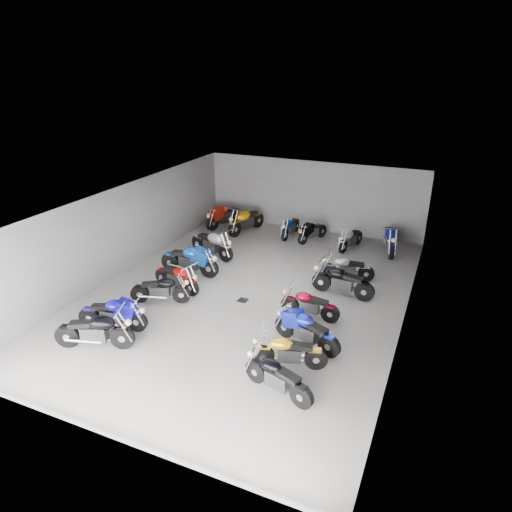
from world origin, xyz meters
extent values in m
plane|color=#9D9B95|center=(0.00, 0.00, 0.00)|extent=(14.00, 14.00, 0.00)
cube|color=slate|center=(0.00, 7.00, 1.60)|extent=(10.00, 0.10, 3.20)
cube|color=slate|center=(-5.00, 0.00, 1.60)|extent=(0.10, 14.00, 3.20)
cube|color=slate|center=(5.00, 0.00, 1.60)|extent=(0.10, 14.00, 3.20)
cube|color=black|center=(0.00, 0.00, 3.22)|extent=(10.00, 14.00, 0.04)
cube|color=black|center=(0.00, -0.50, 0.01)|extent=(0.32, 0.32, 0.01)
cylinder|color=black|center=(-1.83, -4.26, 0.34)|extent=(0.68, 0.36, 0.67)
cylinder|color=black|center=(-3.26, -4.79, 0.34)|extent=(0.69, 0.38, 0.67)
cube|color=#2D2D30|center=(-2.55, -4.53, 0.44)|extent=(0.75, 0.53, 0.42)
ellipsoid|color=black|center=(-2.33, -4.45, 0.78)|extent=(0.82, 0.64, 0.38)
cube|color=black|center=(-2.86, -4.64, 0.74)|extent=(0.70, 0.50, 0.19)
cylinder|color=black|center=(-2.02, -3.40, 0.32)|extent=(0.66, 0.28, 0.64)
cylinder|color=black|center=(-3.43, -3.75, 0.32)|extent=(0.66, 0.30, 0.64)
cube|color=#2D2D30|center=(-2.72, -3.57, 0.42)|extent=(0.71, 0.45, 0.40)
ellipsoid|color=#130F9A|center=(-2.51, -3.52, 0.74)|extent=(0.76, 0.55, 0.36)
cube|color=black|center=(-3.03, -3.65, 0.70)|extent=(0.66, 0.42, 0.18)
cylinder|color=black|center=(-1.75, -1.42, 0.30)|extent=(0.60, 0.33, 0.60)
cylinder|color=black|center=(-3.01, -1.92, 0.30)|extent=(0.61, 0.35, 0.60)
cube|color=#2D2D30|center=(-2.38, -1.67, 0.39)|extent=(0.67, 0.48, 0.37)
ellipsoid|color=black|center=(-2.19, -1.60, 0.69)|extent=(0.73, 0.58, 0.34)
cube|color=black|center=(-2.66, -1.78, 0.66)|extent=(0.63, 0.45, 0.17)
cylinder|color=black|center=(-1.71, -0.88, 0.31)|extent=(0.62, 0.26, 0.61)
cylinder|color=black|center=(-3.06, -0.56, 0.31)|extent=(0.63, 0.28, 0.61)
cube|color=#2D2D30|center=(-2.38, -0.72, 0.40)|extent=(0.67, 0.42, 0.38)
ellipsoid|color=#AF0904|center=(-2.18, -0.77, 0.71)|extent=(0.72, 0.52, 0.34)
cube|color=black|center=(-2.68, -0.65, 0.67)|extent=(0.63, 0.39, 0.17)
cylinder|color=black|center=(-1.85, 0.60, 0.36)|extent=(0.72, 0.17, 0.71)
cylinder|color=black|center=(-3.46, 0.55, 0.36)|extent=(0.72, 0.19, 0.71)
cube|color=#2D2D30|center=(-2.65, 0.58, 0.47)|extent=(0.73, 0.36, 0.44)
ellipsoid|color=#144CB0|center=(-2.41, 0.58, 0.82)|extent=(0.77, 0.47, 0.40)
cube|color=black|center=(-3.01, 0.56, 0.78)|extent=(0.69, 0.33, 0.20)
cylinder|color=black|center=(-1.96, 2.12, 0.35)|extent=(0.71, 0.36, 0.70)
cylinder|color=black|center=(-3.45, 2.63, 0.35)|extent=(0.71, 0.38, 0.70)
cube|color=#2D2D30|center=(-2.71, 2.37, 0.46)|extent=(0.78, 0.54, 0.44)
ellipsoid|color=#B4B4BB|center=(-2.48, 2.30, 0.81)|extent=(0.84, 0.65, 0.39)
cube|color=black|center=(-3.04, 2.49, 0.76)|extent=(0.73, 0.50, 0.20)
cylinder|color=black|center=(2.05, -4.11, 0.30)|extent=(0.61, 0.30, 0.60)
cylinder|color=black|center=(3.35, -4.52, 0.30)|extent=(0.61, 0.32, 0.60)
cube|color=#2D2D30|center=(2.70, -4.31, 0.39)|extent=(0.67, 0.45, 0.38)
ellipsoid|color=black|center=(2.50, -4.25, 0.69)|extent=(0.72, 0.55, 0.34)
cube|color=black|center=(2.98, -4.40, 0.66)|extent=(0.62, 0.42, 0.17)
cylinder|color=black|center=(1.96, -3.45, 0.30)|extent=(0.60, 0.30, 0.60)
cylinder|color=black|center=(3.24, -3.03, 0.30)|extent=(0.61, 0.32, 0.60)
cube|color=#2D2D30|center=(2.60, -3.24, 0.39)|extent=(0.66, 0.45, 0.37)
ellipsoid|color=orange|center=(2.40, -3.31, 0.69)|extent=(0.72, 0.55, 0.34)
cube|color=black|center=(2.88, -3.15, 0.65)|extent=(0.62, 0.42, 0.17)
cylinder|color=black|center=(2.01, -1.95, 0.32)|extent=(0.65, 0.32, 0.64)
cylinder|color=black|center=(3.40, -2.38, 0.32)|extent=(0.66, 0.34, 0.64)
cube|color=#2D2D30|center=(2.71, -2.17, 0.42)|extent=(0.72, 0.48, 0.40)
ellipsoid|color=#111E9E|center=(2.49, -2.10, 0.75)|extent=(0.77, 0.59, 0.36)
cube|color=black|center=(3.01, -2.26, 0.71)|extent=(0.67, 0.45, 0.18)
cylinder|color=black|center=(1.68, -0.64, 0.29)|extent=(0.58, 0.13, 0.57)
cylinder|color=black|center=(2.98, -0.68, 0.29)|extent=(0.58, 0.15, 0.57)
cube|color=#2D2D30|center=(2.33, -0.66, 0.38)|extent=(0.59, 0.29, 0.36)
ellipsoid|color=maroon|center=(2.13, -0.65, 0.66)|extent=(0.62, 0.38, 0.32)
cube|color=black|center=(2.62, -0.67, 0.63)|extent=(0.55, 0.27, 0.16)
cylinder|color=black|center=(2.16, 1.22, 0.33)|extent=(0.67, 0.20, 0.66)
cylinder|color=black|center=(3.64, 1.08, 0.33)|extent=(0.67, 0.22, 0.66)
cube|color=#2D2D30|center=(2.90, 1.15, 0.43)|extent=(0.70, 0.37, 0.41)
ellipsoid|color=black|center=(2.68, 1.17, 0.76)|extent=(0.74, 0.48, 0.37)
cube|color=black|center=(3.23, 1.12, 0.72)|extent=(0.65, 0.35, 0.19)
cylinder|color=black|center=(2.13, 2.25, 0.29)|extent=(0.59, 0.25, 0.58)
cylinder|color=black|center=(3.41, 2.56, 0.29)|extent=(0.60, 0.27, 0.58)
cube|color=#2D2D30|center=(2.77, 2.40, 0.38)|extent=(0.64, 0.40, 0.36)
ellipsoid|color=#A0A0A4|center=(2.58, 2.35, 0.67)|extent=(0.69, 0.50, 0.33)
cube|color=black|center=(3.06, 2.47, 0.64)|extent=(0.60, 0.38, 0.17)
cylinder|color=black|center=(-4.15, 5.08, 0.34)|extent=(0.37, 0.68, 0.68)
cylinder|color=black|center=(-3.60, 6.51, 0.34)|extent=(0.39, 0.69, 0.68)
cube|color=#2D2D30|center=(-3.88, 5.80, 0.45)|extent=(0.55, 0.76, 0.43)
ellipsoid|color=#A2190E|center=(-3.96, 5.58, 0.79)|extent=(0.66, 0.83, 0.38)
cube|color=black|center=(-3.75, 6.11, 0.74)|extent=(0.51, 0.71, 0.19)
cylinder|color=black|center=(-2.83, 4.70, 0.36)|extent=(0.33, 0.74, 0.73)
cylinder|color=black|center=(-2.41, 6.30, 0.36)|extent=(0.35, 0.75, 0.73)
cube|color=#2D2D30|center=(-2.62, 5.50, 0.48)|extent=(0.52, 0.80, 0.45)
ellipsoid|color=orange|center=(-2.68, 5.26, 0.84)|extent=(0.63, 0.86, 0.41)
cube|color=black|center=(-2.53, 5.85, 0.79)|extent=(0.48, 0.75, 0.21)
cylinder|color=black|center=(-0.61, 5.13, 0.29)|extent=(0.14, 0.59, 0.59)
cylinder|color=black|center=(-0.56, 6.45, 0.29)|extent=(0.16, 0.59, 0.59)
cube|color=#2D2D30|center=(-0.58, 5.79, 0.38)|extent=(0.29, 0.60, 0.37)
ellipsoid|color=navy|center=(-0.59, 5.59, 0.68)|extent=(0.39, 0.63, 0.33)
cube|color=black|center=(-0.57, 6.08, 0.64)|extent=(0.28, 0.57, 0.17)
cylinder|color=black|center=(0.24, 5.05, 0.28)|extent=(0.32, 0.57, 0.56)
cylinder|color=black|center=(0.72, 6.23, 0.28)|extent=(0.33, 0.57, 0.56)
cube|color=#2D2D30|center=(0.48, 5.64, 0.37)|extent=(0.46, 0.63, 0.35)
ellipsoid|color=black|center=(0.41, 5.46, 0.65)|extent=(0.55, 0.69, 0.32)
cube|color=black|center=(0.59, 5.90, 0.62)|extent=(0.43, 0.59, 0.16)
cylinder|color=black|center=(2.04, 4.77, 0.29)|extent=(0.26, 0.59, 0.58)
cylinder|color=black|center=(2.38, 6.04, 0.29)|extent=(0.28, 0.60, 0.58)
cube|color=#2D2D30|center=(2.21, 5.40, 0.38)|extent=(0.41, 0.64, 0.36)
ellipsoid|color=#A7A7AE|center=(2.16, 5.21, 0.67)|extent=(0.51, 0.69, 0.33)
cube|color=black|center=(2.29, 5.68, 0.63)|extent=(0.39, 0.60, 0.16)
cylinder|color=black|center=(3.93, 4.94, 0.36)|extent=(0.31, 0.73, 0.72)
cylinder|color=black|center=(3.55, 6.52, 0.36)|extent=(0.33, 0.74, 0.72)
cube|color=#2D2D30|center=(3.74, 5.73, 0.47)|extent=(0.50, 0.79, 0.45)
ellipsoid|color=#12168E|center=(3.80, 5.49, 0.83)|extent=(0.62, 0.85, 0.40)
cube|color=black|center=(3.66, 6.08, 0.79)|extent=(0.47, 0.74, 0.20)
camera|label=1|loc=(5.68, -12.42, 7.22)|focal=32.00mm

